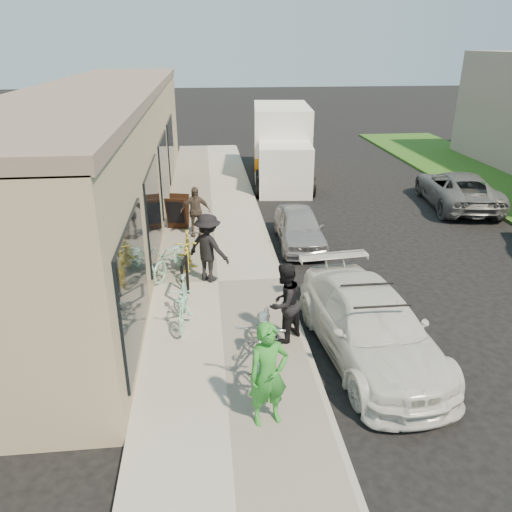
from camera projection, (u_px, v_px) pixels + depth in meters
name	position (u px, v px, depth m)	size (l,w,h in m)	color
ground	(330.00, 353.00, 9.39)	(120.00, 120.00, 0.00)	black
sidewalk	(218.00, 284.00, 11.91)	(3.00, 34.00, 0.15)	#A7A397
curb	(282.00, 281.00, 12.06)	(0.12, 34.00, 0.13)	#9C988E
storefront	(105.00, 157.00, 15.34)	(3.60, 20.00, 4.22)	tan
bike_rack	(185.00, 276.00, 10.79)	(0.15, 0.67, 0.95)	black
sandwich_board	(177.00, 212.00, 15.08)	(0.73, 0.74, 1.00)	black
sedan_white	(370.00, 326.00, 9.09)	(2.18, 4.49, 1.30)	silver
sedan_silver	(299.00, 227.00, 14.21)	(1.26, 3.13, 1.07)	#9D9DA2
moving_truck	(282.00, 147.00, 20.96)	(2.81, 6.19, 2.95)	white
far_car_gray	(457.00, 189.00, 17.57)	(2.05, 4.46, 1.24)	#555759
tandem_bike	(264.00, 339.00, 8.49)	(0.78, 2.23, 1.17)	#AEAEB1
woman_rider	(268.00, 375.00, 7.19)	(0.60, 0.40, 1.66)	#308F2F
man_standing	(284.00, 303.00, 9.26)	(0.76, 0.59, 1.56)	black
cruiser_bike_a	(183.00, 302.00, 9.95)	(0.44, 1.56, 0.93)	#94DCC1
cruiser_bike_b	(171.00, 258.00, 12.06)	(0.57, 1.63, 0.85)	#94DCC1
cruiser_bike_c	(187.00, 255.00, 12.01)	(0.49, 1.73, 1.04)	gold
bystander_a	(208.00, 248.00, 11.61)	(1.07, 0.61, 1.65)	black
bystander_b	(195.00, 211.00, 14.40)	(0.86, 0.36, 1.47)	#4E4238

